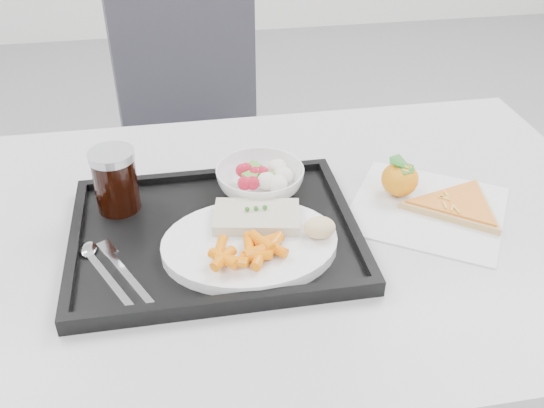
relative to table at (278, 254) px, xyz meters
The scene contains 14 objects.
table is the anchor object (origin of this frame).
chair 0.79m from the table, 97.81° to the left, with size 0.52×0.52×0.93m.
tray 0.13m from the table, 166.56° to the right, with size 0.45×0.35×0.03m.
dinner_plate 0.13m from the table, 126.89° to the right, with size 0.27×0.27×0.02m.
fish_fillet 0.12m from the table, 140.58° to the right, with size 0.15×0.10×0.03m.
bread_roll 0.15m from the table, 61.57° to the right, with size 0.06×0.06×0.03m.
salad_bowl 0.13m from the table, 103.59° to the left, with size 0.15×0.15×0.05m.
cola_glass 0.30m from the table, 165.01° to the left, with size 0.07×0.07×0.11m.
cutlery 0.30m from the table, 163.23° to the right, with size 0.12×0.16×0.01m.
napkin 0.27m from the table, ahead, with size 0.34×0.34×0.00m.
tangerine 0.25m from the table, 10.99° to the left, with size 0.07×0.07×0.07m.
pizza_slice 0.32m from the table, ahead, with size 0.24×0.24×0.02m.
carrot_pile 0.18m from the table, 117.92° to the right, with size 0.12×0.08×0.02m.
salad_contents 0.14m from the table, 96.87° to the left, with size 0.10×0.09×0.03m.
Camera 1 is at (-0.15, -0.50, 1.35)m, focal length 40.00 mm.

